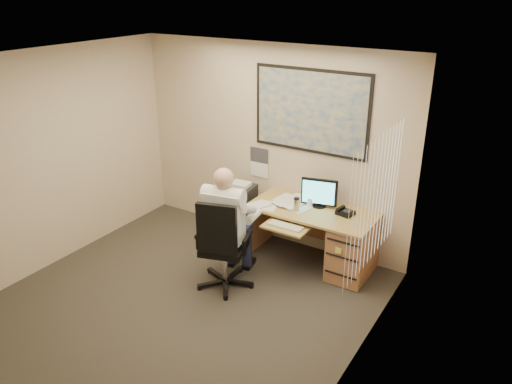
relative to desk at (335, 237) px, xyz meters
The scene contains 8 objects.
room_shell 2.40m from the desk, 121.48° to the right, with size 4.00×4.50×2.70m.
desk is the anchor object (origin of this frame).
world_map 1.60m from the desk, 149.99° to the left, with size 1.56×0.03×1.06m, color #1E4C93.
wall_calendar 1.51m from the desk, 165.60° to the left, with size 0.28×0.01×0.42m, color white.
window_blinds 1.76m from the desk, 53.64° to the right, with size 0.06×1.40×1.30m, color #EFE8CF, non-canonical shape.
filing_cabinet 1.42m from the desk, behind, with size 0.49×0.58×0.88m.
office_chair 1.46m from the desk, 132.23° to the right, with size 0.87×0.87×1.17m.
person 1.42m from the desk, 134.02° to the right, with size 0.62×0.89×1.49m, color white, non-canonical shape.
Camera 1 is at (3.22, -3.30, 3.41)m, focal length 35.00 mm.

